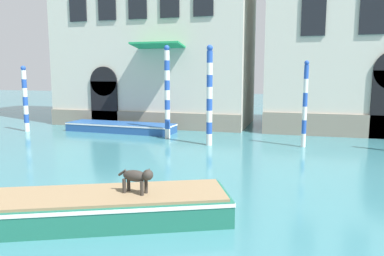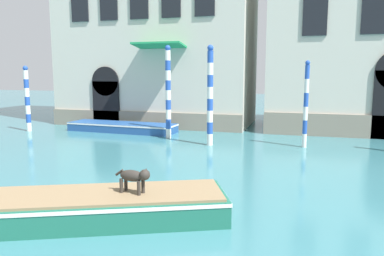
% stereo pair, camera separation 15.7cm
% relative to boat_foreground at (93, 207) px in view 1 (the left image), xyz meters
% --- Properties ---
extents(palazzo_right, '(10.50, 6.13, 12.67)m').
position_rel_boat_foreground_xyz_m(palazzo_right, '(7.79, 16.68, 5.97)').
color(palazzo_right, beige).
rests_on(palazzo_right, ground_plane).
extents(boat_foreground, '(6.41, 4.11, 0.66)m').
position_rel_boat_foreground_xyz_m(boat_foreground, '(0.00, 0.00, 0.00)').
color(boat_foreground, '#1E6651').
rests_on(boat_foreground, ground_plane).
extents(dog_on_deck, '(0.90, 0.34, 0.60)m').
position_rel_boat_foreground_xyz_m(dog_on_deck, '(0.98, 0.32, 0.70)').
color(dog_on_deck, '#332D28').
rests_on(dog_on_deck, boat_foreground).
extents(boat_moored_near_palazzo, '(6.46, 2.06, 0.50)m').
position_rel_boat_foreground_xyz_m(boat_moored_near_palazzo, '(-5.37, 12.15, -0.08)').
color(boat_moored_near_palazzo, '#234C8C').
rests_on(boat_moored_near_palazzo, ground_plane).
extents(mooring_pole_0, '(0.21, 0.21, 3.91)m').
position_rel_boat_foreground_xyz_m(mooring_pole_0, '(4.70, 10.34, 1.62)').
color(mooring_pole_0, white).
rests_on(mooring_pole_0, ground_plane).
extents(mooring_pole_1, '(0.28, 0.28, 4.73)m').
position_rel_boat_foreground_xyz_m(mooring_pole_1, '(-2.04, 10.83, 2.04)').
color(mooring_pole_1, white).
rests_on(mooring_pole_1, ground_plane).
extents(mooring_pole_2, '(0.28, 0.28, 4.62)m').
position_rel_boat_foreground_xyz_m(mooring_pole_2, '(0.46, 9.59, 1.98)').
color(mooring_pole_2, white).
rests_on(mooring_pole_2, ground_plane).
extents(mooring_pole_4, '(0.28, 0.28, 3.76)m').
position_rel_boat_foreground_xyz_m(mooring_pole_4, '(-10.63, 10.75, 1.55)').
color(mooring_pole_4, white).
rests_on(mooring_pole_4, ground_plane).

